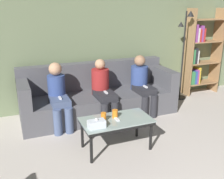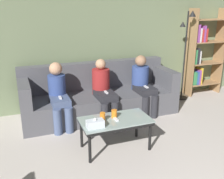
% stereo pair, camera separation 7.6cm
% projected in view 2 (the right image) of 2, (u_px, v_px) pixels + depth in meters
% --- Properties ---
extents(wall_back, '(12.00, 0.06, 2.60)m').
position_uv_depth(wall_back, '(90.00, 40.00, 4.94)').
color(wall_back, '#707F5B').
rests_on(wall_back, ground_plane).
extents(couch, '(2.76, 0.91, 0.92)m').
position_uv_depth(couch, '(99.00, 97.00, 4.78)').
color(couch, '#515156').
rests_on(couch, ground_plane).
extents(coffee_table, '(0.96, 0.52, 0.45)m').
position_uv_depth(coffee_table, '(115.00, 122.00, 3.58)').
color(coffee_table, '#8C9E99').
rests_on(coffee_table, ground_plane).
extents(cup_near_left, '(0.07, 0.07, 0.12)m').
position_uv_depth(cup_near_left, '(103.00, 117.00, 3.50)').
color(cup_near_left, orange).
rests_on(cup_near_left, coffee_table).
extents(cup_near_right, '(0.08, 0.08, 0.11)m').
position_uv_depth(cup_near_right, '(114.00, 114.00, 3.60)').
color(cup_near_right, orange).
rests_on(cup_near_right, coffee_table).
extents(tissue_box, '(0.22, 0.12, 0.13)m').
position_uv_depth(tissue_box, '(95.00, 124.00, 3.32)').
color(tissue_box, silver).
rests_on(tissue_box, coffee_table).
extents(game_remote, '(0.04, 0.15, 0.02)m').
position_uv_depth(game_remote, '(115.00, 119.00, 3.56)').
color(game_remote, white).
rests_on(game_remote, coffee_table).
extents(bookshelf, '(0.80, 0.32, 1.86)m').
position_uv_depth(bookshelf, '(201.00, 54.00, 5.68)').
color(bookshelf, '#9E754C').
rests_on(bookshelf, ground_plane).
extents(standing_lamp, '(0.31, 0.26, 1.82)m').
position_uv_depth(standing_lamp, '(186.00, 46.00, 5.31)').
color(standing_lamp, black).
rests_on(standing_lamp, ground_plane).
extents(seated_person_left_end, '(0.31, 0.64, 1.05)m').
position_uv_depth(seated_person_left_end, '(59.00, 94.00, 4.23)').
color(seated_person_left_end, '#47567A').
rests_on(seated_person_left_end, ground_plane).
extents(seated_person_mid_left, '(0.31, 0.67, 1.05)m').
position_uv_depth(seated_person_mid_left, '(103.00, 89.00, 4.49)').
color(seated_person_mid_left, '#28282D').
rests_on(seated_person_mid_left, ground_plane).
extents(seated_person_mid_right, '(0.31, 0.63, 1.06)m').
position_uv_depth(seated_person_mid_right, '(143.00, 83.00, 4.77)').
color(seated_person_mid_right, '#28282D').
rests_on(seated_person_mid_right, ground_plane).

